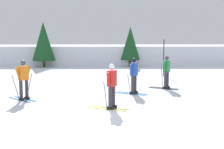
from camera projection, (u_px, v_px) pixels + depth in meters
The scene contains 9 objects.
ground_plane at pixel (95, 116), 11.41m from camera, with size 120.00×120.00×0.00m, color white.
far_snow_ridge at pixel (102, 54), 31.89m from camera, with size 80.00×6.11×1.74m, color white.
skier_red at pixel (112, 85), 12.32m from camera, with size 1.60×1.03×1.71m.
skier_blue at pixel (134, 75), 15.46m from camera, with size 1.57×1.11×1.71m.
skier_orange at pixel (23, 79), 14.00m from camera, with size 1.40×1.38×1.71m.
skier_green at pixel (166, 71), 16.94m from camera, with size 1.56×1.15×1.71m.
trail_marker_pole at pixel (164, 58), 21.97m from camera, with size 0.06×0.06×2.46m, color black.
conifer_far_left at pixel (130, 43), 28.78m from camera, with size 1.68×1.68×3.47m.
conifer_far_right at pixel (43, 41), 28.16m from camera, with size 1.95×1.95×3.87m.
Camera 1 is at (0.39, -11.16, 2.80)m, focal length 52.75 mm.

